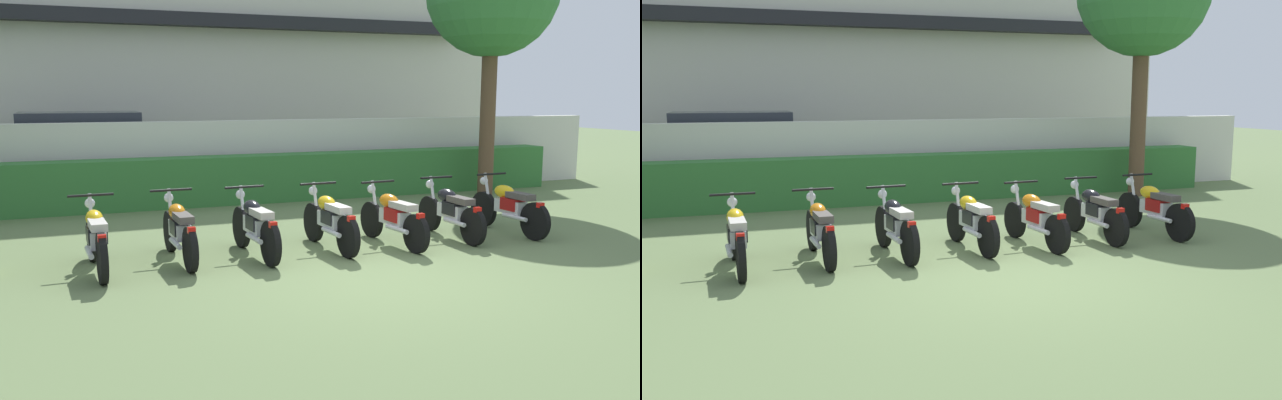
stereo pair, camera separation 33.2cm
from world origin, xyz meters
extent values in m
plane|color=#607547|center=(0.00, 0.00, 0.00)|extent=(60.00, 60.00, 0.00)
cube|color=beige|center=(0.00, 14.70, 3.92)|extent=(20.13, 6.00, 7.84)
cube|color=black|center=(0.00, 11.45, 4.31)|extent=(16.91, 0.50, 0.36)
cube|color=silver|center=(0.00, 7.21, 0.87)|extent=(19.12, 0.30, 1.73)
cube|color=#337033|center=(0.00, 6.51, 0.51)|extent=(15.30, 0.70, 1.01)
cube|color=navy|center=(-2.93, 9.46, 0.74)|extent=(4.55, 1.97, 1.00)
cube|color=#2D333D|center=(-3.13, 9.46, 1.57)|extent=(2.74, 1.77, 0.65)
cylinder|color=black|center=(-1.33, 10.34, 0.34)|extent=(0.69, 0.24, 0.68)
cylinder|color=black|center=(-1.38, 8.49, 0.34)|extent=(0.69, 0.24, 0.68)
cylinder|color=black|center=(-4.48, 10.42, 0.34)|extent=(0.69, 0.24, 0.68)
cylinder|color=black|center=(-4.53, 8.57, 0.34)|extent=(0.69, 0.24, 0.68)
cylinder|color=brown|center=(5.50, 5.53, 1.78)|extent=(0.35, 0.35, 3.56)
cylinder|color=black|center=(-3.34, 2.29, 0.32)|extent=(0.11, 0.64, 0.64)
cylinder|color=black|center=(-3.29, 1.02, 0.32)|extent=(0.11, 0.64, 0.64)
cube|color=silver|center=(-3.31, 1.60, 0.47)|extent=(0.22, 0.61, 0.22)
ellipsoid|color=yellow|center=(-3.32, 1.77, 0.70)|extent=(0.24, 0.45, 0.22)
cube|color=#B2ADA3|center=(-3.30, 1.37, 0.68)|extent=(0.22, 0.53, 0.10)
cube|color=red|center=(-3.29, 0.92, 0.60)|extent=(0.10, 0.08, 0.08)
cylinder|color=silver|center=(-3.33, 2.20, 0.64)|extent=(0.06, 0.23, 0.65)
cylinder|color=black|center=(-3.33, 2.11, 0.96)|extent=(0.60, 0.06, 0.04)
sphere|color=silver|center=(-3.34, 2.31, 0.82)|extent=(0.14, 0.14, 0.14)
cylinder|color=silver|center=(-3.42, 1.35, 0.34)|extent=(0.09, 0.55, 0.07)
cube|color=black|center=(-3.31, 1.55, 0.52)|extent=(0.25, 0.37, 0.20)
cylinder|color=black|center=(-2.22, 2.50, 0.30)|extent=(0.11, 0.61, 0.61)
cylinder|color=black|center=(-2.17, 1.18, 0.30)|extent=(0.11, 0.61, 0.61)
cube|color=silver|center=(-2.20, 1.79, 0.45)|extent=(0.22, 0.61, 0.22)
ellipsoid|color=orange|center=(-2.20, 1.96, 0.68)|extent=(0.23, 0.45, 0.22)
cube|color=#4C4742|center=(-2.19, 1.56, 0.66)|extent=(0.22, 0.53, 0.10)
cube|color=red|center=(-2.17, 1.08, 0.58)|extent=(0.10, 0.08, 0.08)
cylinder|color=silver|center=(-2.22, 2.41, 0.62)|extent=(0.06, 0.23, 0.65)
cylinder|color=black|center=(-2.21, 2.32, 0.94)|extent=(0.60, 0.06, 0.04)
sphere|color=silver|center=(-2.22, 2.52, 0.80)|extent=(0.14, 0.14, 0.14)
cylinder|color=silver|center=(-2.31, 1.54, 0.32)|extent=(0.09, 0.55, 0.07)
cube|color=black|center=(-2.19, 1.74, 0.50)|extent=(0.25, 0.37, 0.20)
cylinder|color=black|center=(-1.17, 2.36, 0.31)|extent=(0.12, 0.63, 0.62)
cylinder|color=black|center=(-1.10, 1.09, 0.31)|extent=(0.12, 0.63, 0.62)
cube|color=silver|center=(-1.13, 1.68, 0.46)|extent=(0.23, 0.61, 0.22)
ellipsoid|color=black|center=(-1.14, 1.85, 0.69)|extent=(0.24, 0.45, 0.22)
cube|color=#B2ADA3|center=(-1.12, 1.45, 0.67)|extent=(0.23, 0.53, 0.10)
cube|color=red|center=(-1.09, 0.99, 0.59)|extent=(0.10, 0.09, 0.08)
cylinder|color=silver|center=(-1.16, 2.27, 0.63)|extent=(0.06, 0.23, 0.65)
cylinder|color=black|center=(-1.16, 2.18, 0.95)|extent=(0.60, 0.07, 0.04)
sphere|color=silver|center=(-1.17, 2.38, 0.81)|extent=(0.14, 0.14, 0.14)
cylinder|color=silver|center=(-1.24, 1.42, 0.33)|extent=(0.10, 0.55, 0.07)
cube|color=black|center=(-1.13, 1.63, 0.51)|extent=(0.26, 0.37, 0.20)
cylinder|color=black|center=(0.02, 2.36, 0.31)|extent=(0.12, 0.62, 0.61)
cylinder|color=black|center=(0.07, 1.14, 0.31)|extent=(0.12, 0.62, 0.61)
cube|color=silver|center=(0.05, 1.70, 0.46)|extent=(0.23, 0.61, 0.22)
ellipsoid|color=yellow|center=(0.04, 1.87, 0.69)|extent=(0.24, 0.45, 0.22)
cube|color=beige|center=(0.06, 1.47, 0.67)|extent=(0.22, 0.53, 0.10)
cube|color=red|center=(0.08, 1.04, 0.59)|extent=(0.10, 0.08, 0.08)
cylinder|color=silver|center=(0.02, 2.27, 0.63)|extent=(0.06, 0.23, 0.65)
cylinder|color=black|center=(0.02, 2.18, 0.95)|extent=(0.60, 0.06, 0.04)
sphere|color=silver|center=(0.01, 2.38, 0.81)|extent=(0.14, 0.14, 0.14)
cylinder|color=silver|center=(-0.06, 1.44, 0.33)|extent=(0.09, 0.55, 0.07)
cube|color=black|center=(0.05, 1.65, 0.51)|extent=(0.26, 0.37, 0.20)
cylinder|color=black|center=(1.01, 2.29, 0.29)|extent=(0.14, 0.59, 0.58)
cylinder|color=black|center=(1.11, 1.03, 0.29)|extent=(0.14, 0.59, 0.58)
cube|color=silver|center=(1.07, 1.61, 0.44)|extent=(0.25, 0.61, 0.22)
ellipsoid|color=orange|center=(1.05, 1.78, 0.67)|extent=(0.26, 0.46, 0.22)
cube|color=#B2ADA3|center=(1.08, 1.38, 0.65)|extent=(0.24, 0.53, 0.10)
cube|color=red|center=(1.12, 0.93, 0.57)|extent=(0.11, 0.09, 0.08)
cylinder|color=silver|center=(1.02, 2.20, 0.61)|extent=(0.07, 0.23, 0.65)
cylinder|color=black|center=(1.02, 2.11, 0.93)|extent=(0.60, 0.09, 0.04)
sphere|color=silver|center=(1.01, 2.31, 0.79)|extent=(0.14, 0.14, 0.14)
cylinder|color=silver|center=(0.97, 1.35, 0.31)|extent=(0.12, 0.55, 0.07)
cube|color=#A51414|center=(1.07, 1.56, 0.49)|extent=(0.27, 0.38, 0.20)
cylinder|color=black|center=(2.17, 2.41, 0.30)|extent=(0.10, 0.60, 0.59)
cylinder|color=black|center=(2.18, 1.14, 0.30)|extent=(0.10, 0.60, 0.59)
cube|color=silver|center=(2.17, 1.73, 0.45)|extent=(0.21, 0.60, 0.22)
ellipsoid|color=black|center=(2.17, 1.90, 0.68)|extent=(0.22, 0.44, 0.22)
cube|color=#4C4742|center=(2.18, 1.50, 0.66)|extent=(0.21, 0.52, 0.10)
cube|color=red|center=(2.18, 1.04, 0.58)|extent=(0.10, 0.08, 0.08)
cylinder|color=silver|center=(2.17, 2.32, 0.62)|extent=(0.05, 0.23, 0.65)
cylinder|color=black|center=(2.17, 2.23, 0.94)|extent=(0.60, 0.04, 0.04)
sphere|color=silver|center=(2.17, 2.43, 0.80)|extent=(0.14, 0.14, 0.14)
cylinder|color=silver|center=(2.06, 1.48, 0.32)|extent=(0.08, 0.55, 0.07)
cube|color=black|center=(2.18, 1.68, 0.50)|extent=(0.24, 0.36, 0.20)
cylinder|color=black|center=(3.26, 2.40, 0.31)|extent=(0.12, 0.62, 0.61)
cylinder|color=black|center=(3.32, 1.10, 0.31)|extent=(0.12, 0.62, 0.61)
cube|color=silver|center=(3.29, 1.70, 0.46)|extent=(0.23, 0.61, 0.22)
ellipsoid|color=yellow|center=(3.28, 1.87, 0.69)|extent=(0.24, 0.45, 0.22)
cube|color=#4C4742|center=(3.30, 1.47, 0.67)|extent=(0.23, 0.53, 0.10)
cube|color=red|center=(3.33, 1.00, 0.59)|extent=(0.10, 0.08, 0.08)
cylinder|color=silver|center=(3.26, 2.31, 0.63)|extent=(0.06, 0.23, 0.65)
cylinder|color=black|center=(3.27, 2.22, 0.95)|extent=(0.60, 0.07, 0.04)
sphere|color=silver|center=(3.26, 2.42, 0.81)|extent=(0.14, 0.14, 0.14)
cylinder|color=silver|center=(3.18, 1.44, 0.33)|extent=(0.10, 0.55, 0.07)
cube|color=#A51414|center=(3.29, 1.65, 0.51)|extent=(0.26, 0.37, 0.20)
camera|label=1|loc=(-3.80, -7.51, 2.33)|focal=38.12mm
camera|label=2|loc=(-3.49, -7.63, 2.33)|focal=38.12mm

